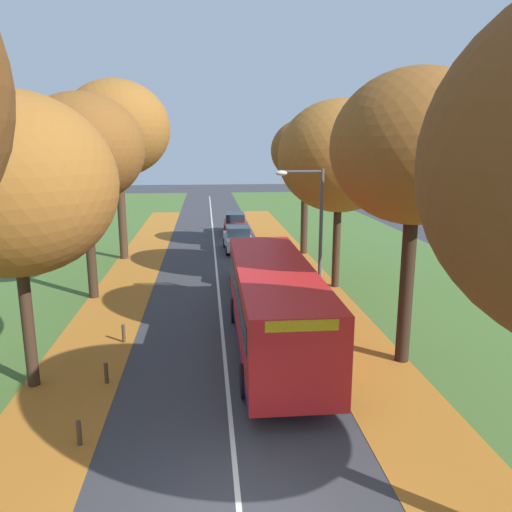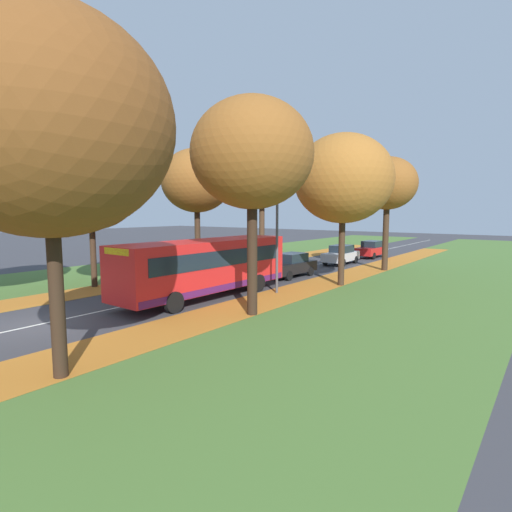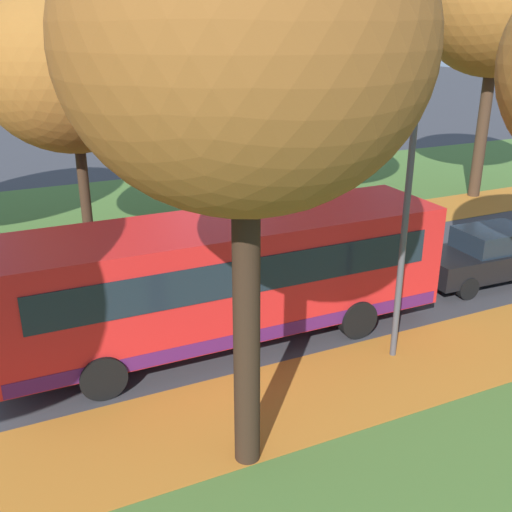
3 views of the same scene
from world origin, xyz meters
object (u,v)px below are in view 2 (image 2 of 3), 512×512
at_px(tree_right_near, 252,154).
at_px(tree_left_mid, 197,181).
at_px(bollard_second, 58,295).
at_px(bollard_third, 114,286).
at_px(car_red_third_in_line, 372,249).
at_px(tree_right_nearest, 47,124).
at_px(tree_left_far, 262,174).
at_px(car_silver_following, 341,255).
at_px(bollard_fourth, 158,278).
at_px(streetlamp_right, 272,225).
at_px(bus, 206,265).
at_px(tree_left_near, 90,187).
at_px(tree_right_mid, 343,179).
at_px(car_black_lead, 291,265).
at_px(tree_right_far, 387,184).

bearing_deg(tree_right_near, tree_left_mid, 144.97).
relative_size(bollard_second, bollard_third, 0.98).
bearing_deg(car_red_third_in_line, tree_right_nearest, -83.09).
xyz_separation_m(tree_left_far, car_silver_following, (7.16, 1.60, -6.98)).
bearing_deg(bollard_third, bollard_fourth, 89.65).
bearing_deg(tree_right_near, streetlamp_right, 115.11).
xyz_separation_m(tree_left_far, bus, (7.32, -14.81, -6.09)).
height_order(tree_left_near, bus, tree_left_near).
xyz_separation_m(tree_left_mid, tree_right_mid, (11.56, 0.65, -0.37)).
distance_m(tree_left_far, bollard_second, 21.38).
distance_m(bollard_fourth, car_black_lead, 8.82).
bearing_deg(car_red_third_in_line, bollard_third, -102.06).
bearing_deg(bollard_third, car_silver_following, 74.52).
bearing_deg(tree_left_far, bollard_fourth, -81.35).
relative_size(tree_right_mid, car_black_lead, 2.11).
xyz_separation_m(tree_left_near, tree_left_mid, (-0.09, 8.64, 0.87)).
relative_size(tree_left_far, car_silver_following, 2.51).
xyz_separation_m(tree_left_mid, bollard_fourth, (2.22, -5.62, -6.40)).
relative_size(tree_right_mid, tree_right_far, 1.06).
bearing_deg(streetlamp_right, tree_left_mid, 159.06).
height_order(bus, car_silver_following, bus).
height_order(streetlamp_right, car_silver_following, streetlamp_right).
bearing_deg(bollard_fourth, bus, -12.22).
height_order(tree_left_mid, bollard_third, tree_left_mid).
bearing_deg(tree_left_mid, tree_right_mid, 3.21).
relative_size(tree_left_mid, bus, 0.88).
bearing_deg(tree_right_far, tree_right_mid, -89.48).
distance_m(tree_right_nearest, car_red_third_in_line, 33.18).
xyz_separation_m(tree_right_nearest, car_black_lead, (-3.98, 17.86, -5.81)).
xyz_separation_m(tree_left_mid, bus, (7.46, -6.75, -5.03)).
relative_size(tree_right_far, bollard_second, 13.65).
distance_m(tree_left_far, tree_right_near, 19.77).
bearing_deg(car_silver_following, bollard_fourth, -108.39).
bearing_deg(car_black_lead, car_red_third_in_line, 89.79).
height_order(tree_right_near, car_black_lead, tree_right_near).
distance_m(bollard_third, car_silver_following, 19.10).
distance_m(tree_right_near, bus, 6.66).
xyz_separation_m(bus, car_black_lead, (-0.02, 8.22, -0.89)).
height_order(tree_right_nearest, car_black_lead, tree_right_nearest).
height_order(tree_left_far, tree_right_near, tree_left_far).
xyz_separation_m(tree_left_far, tree_right_near, (11.38, -16.13, -0.99)).
xyz_separation_m(tree_left_near, car_silver_following, (7.21, 18.30, -5.04)).
bearing_deg(streetlamp_right, bus, -122.03).
bearing_deg(car_black_lead, tree_left_near, -126.02).
bearing_deg(bollard_third, tree_right_near, 4.09).
height_order(bollard_second, car_black_lead, car_black_lead).
bearing_deg(bus, tree_right_far, 75.13).
bearing_deg(bollard_fourth, tree_left_far, 98.65).
relative_size(tree_right_nearest, bus, 0.91).
bearing_deg(car_red_third_in_line, tree_right_far, -62.40).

